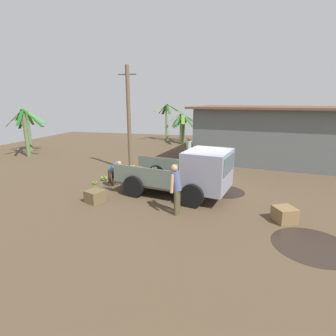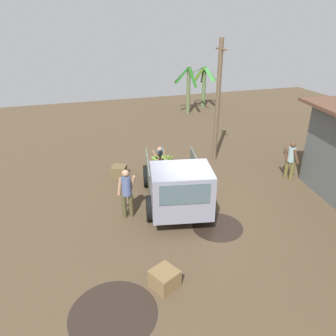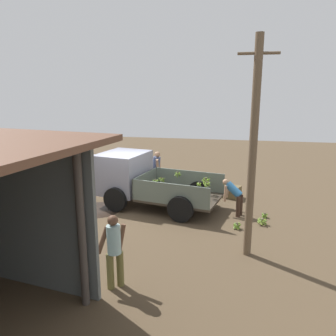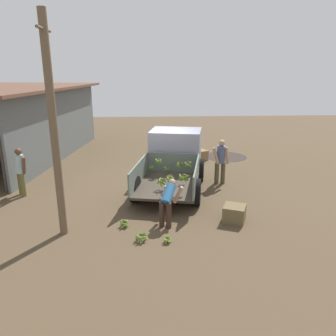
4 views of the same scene
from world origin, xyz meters
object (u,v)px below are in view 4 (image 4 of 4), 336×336
at_px(cargo_truck, 174,155).
at_px(person_bystander_near_shed, 20,170).
at_px(wooden_crate_1, 200,155).
at_px(person_worker_loading, 168,200).
at_px(banana_bunch_on_ground_1, 167,239).
at_px(banana_bunch_on_ground_2, 124,223).
at_px(utility_pole, 54,129).
at_px(banana_bunch_on_ground_0, 141,236).
at_px(person_foreground_visitor, 221,160).
at_px(wooden_crate_0, 234,214).

xyz_separation_m(cargo_truck, person_bystander_near_shed, (-1.20, 5.29, -0.11)).
xyz_separation_m(person_bystander_near_shed, wooden_crate_1, (4.20, -6.73, -0.68)).
bearing_deg(wooden_crate_1, person_bystander_near_shed, 122.00).
distance_m(person_worker_loading, banana_bunch_on_ground_1, 1.22).
xyz_separation_m(banana_bunch_on_ground_2, wooden_crate_1, (6.81, -3.11, 0.12)).
height_order(cargo_truck, wooden_crate_1, cargo_truck).
height_order(cargo_truck, utility_pole, utility_pole).
bearing_deg(banana_bunch_on_ground_0, banana_bunch_on_ground_1, -101.38).
distance_m(banana_bunch_on_ground_0, banana_bunch_on_ground_1, 0.66).
bearing_deg(person_worker_loading, cargo_truck, 17.14).
bearing_deg(person_foreground_visitor, banana_bunch_on_ground_0, -32.51).
distance_m(person_foreground_visitor, person_bystander_near_shed, 7.01).
bearing_deg(person_worker_loading, banana_bunch_on_ground_1, -160.19).
relative_size(utility_pole, wooden_crate_1, 8.89).
distance_m(cargo_truck, banana_bunch_on_ground_2, 4.26).
xyz_separation_m(utility_pole, wooden_crate_1, (7.06, -4.67, -2.54)).
distance_m(person_worker_loading, banana_bunch_on_ground_0, 1.31).
relative_size(banana_bunch_on_ground_1, wooden_crate_1, 0.35).
height_order(utility_pole, banana_bunch_on_ground_1, utility_pole).
relative_size(cargo_truck, person_worker_loading, 3.89).
bearing_deg(wooden_crate_1, utility_pole, 146.53).
bearing_deg(person_bystander_near_shed, wooden_crate_0, -61.23).
bearing_deg(wooden_crate_0, person_bystander_near_shed, 70.20).
bearing_deg(cargo_truck, utility_pole, 153.09).
bearing_deg(utility_pole, wooden_crate_0, -84.60).
height_order(utility_pole, banana_bunch_on_ground_2, utility_pole).
relative_size(utility_pole, banana_bunch_on_ground_0, 16.69).
xyz_separation_m(cargo_truck, person_worker_loading, (-3.69, 0.46, -0.30)).
distance_m(banana_bunch_on_ground_2, wooden_crate_1, 7.49).
distance_m(person_worker_loading, person_bystander_near_shed, 5.43).
bearing_deg(wooden_crate_1, banana_bunch_on_ground_2, 155.46).
distance_m(person_worker_loading, banana_bunch_on_ground_2, 1.36).
relative_size(banana_bunch_on_ground_2, wooden_crate_0, 0.42).
xyz_separation_m(person_bystander_near_shed, banana_bunch_on_ground_1, (-3.53, -4.75, -0.82)).
relative_size(person_bystander_near_shed, banana_bunch_on_ground_0, 5.05).
relative_size(banana_bunch_on_ground_1, banana_bunch_on_ground_2, 0.84).
bearing_deg(wooden_crate_0, banana_bunch_on_ground_0, 110.63).
relative_size(person_foreground_visitor, banana_bunch_on_ground_1, 8.06).
bearing_deg(banana_bunch_on_ground_0, banana_bunch_on_ground_2, 31.73).
bearing_deg(person_foreground_visitor, wooden_crate_1, -173.84).
bearing_deg(banana_bunch_on_ground_0, wooden_crate_0, -69.37).
height_order(person_foreground_visitor, banana_bunch_on_ground_0, person_foreground_visitor).
bearing_deg(cargo_truck, person_foreground_visitor, -93.70).
relative_size(wooden_crate_0, wooden_crate_1, 0.97).
bearing_deg(banana_bunch_on_ground_2, utility_pole, 99.05).
bearing_deg(person_worker_loading, banana_bunch_on_ground_0, 165.74).
bearing_deg(cargo_truck, wooden_crate_0, -146.93).
xyz_separation_m(person_worker_loading, wooden_crate_1, (6.69, -1.90, -0.49)).
distance_m(person_worker_loading, wooden_crate_0, 1.95).
bearing_deg(cargo_truck, banana_bunch_on_ground_1, -174.92).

